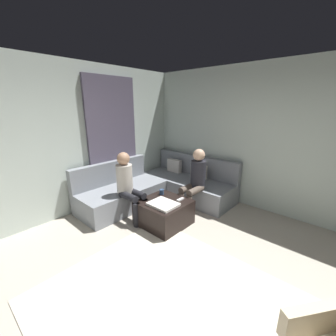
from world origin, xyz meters
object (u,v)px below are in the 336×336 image
(person_on_couch_back, at_px, (195,179))
(ottoman, at_px, (164,212))
(game_remote, at_px, (180,199))
(coffee_mug, at_px, (162,192))
(person_on_couch_side, at_px, (128,184))
(sectional_couch, at_px, (160,187))

(person_on_couch_back, bearing_deg, ottoman, 80.78)
(game_remote, bearing_deg, person_on_couch_back, 97.13)
(coffee_mug, relative_size, person_on_couch_side, 0.08)
(person_on_couch_back, bearing_deg, game_remote, 97.13)
(coffee_mug, distance_m, person_on_couch_back, 0.67)
(person_on_couch_back, bearing_deg, sectional_couch, 3.70)
(sectional_couch, height_order, person_on_couch_back, person_on_couch_back)
(game_remote, relative_size, person_on_couch_side, 0.12)
(ottoman, relative_size, person_on_couch_side, 0.63)
(ottoman, distance_m, game_remote, 0.36)
(coffee_mug, xyz_separation_m, person_on_couch_side, (-0.37, -0.45, 0.19))
(game_remote, bearing_deg, sectional_couch, 153.91)
(sectional_couch, relative_size, coffee_mug, 26.84)
(person_on_couch_back, bearing_deg, coffee_mug, 58.13)
(sectional_couch, xyz_separation_m, game_remote, (0.91, -0.45, 0.15))
(sectional_couch, relative_size, person_on_couch_back, 2.12)
(coffee_mug, relative_size, game_remote, 0.63)
(sectional_couch, xyz_separation_m, person_on_couch_back, (0.85, 0.06, 0.38))
(sectional_couch, bearing_deg, person_on_couch_side, -81.07)
(coffee_mug, height_order, person_on_couch_side, person_on_couch_side)
(coffee_mug, xyz_separation_m, person_on_couch_back, (0.34, 0.54, 0.19))
(ottoman, xyz_separation_m, person_on_couch_back, (0.12, 0.72, 0.45))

